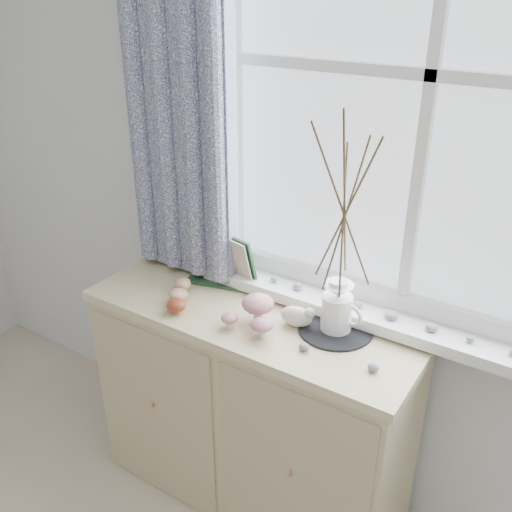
{
  "coord_description": "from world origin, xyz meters",
  "views": [
    {
      "loc": [
        0.77,
        0.36,
        1.9
      ],
      "look_at": [
        -0.1,
        1.7,
        1.1
      ],
      "focal_mm": 40.0,
      "sensor_mm": 36.0,
      "label": 1
    }
  ],
  "objects_px": {
    "toadstool_cluster": "(256,311)",
    "twig_pitcher": "(344,207)",
    "botanical_book": "(217,260)",
    "sideboard": "(251,408)"
  },
  "relations": [
    {
      "from": "toadstool_cluster",
      "to": "twig_pitcher",
      "type": "xyz_separation_m",
      "value": [
        0.23,
        0.12,
        0.37
      ]
    },
    {
      "from": "botanical_book",
      "to": "twig_pitcher",
      "type": "height_order",
      "value": "twig_pitcher"
    },
    {
      "from": "botanical_book",
      "to": "toadstool_cluster",
      "type": "xyz_separation_m",
      "value": [
        0.26,
        -0.15,
        -0.05
      ]
    },
    {
      "from": "sideboard",
      "to": "toadstool_cluster",
      "type": "bearing_deg",
      "value": -45.73
    },
    {
      "from": "toadstool_cluster",
      "to": "twig_pitcher",
      "type": "bearing_deg",
      "value": 27.14
    },
    {
      "from": "botanical_book",
      "to": "toadstool_cluster",
      "type": "relative_size",
      "value": 1.65
    },
    {
      "from": "sideboard",
      "to": "twig_pitcher",
      "type": "xyz_separation_m",
      "value": [
        0.29,
        0.06,
        0.86
      ]
    },
    {
      "from": "toadstool_cluster",
      "to": "twig_pitcher",
      "type": "height_order",
      "value": "twig_pitcher"
    },
    {
      "from": "sideboard",
      "to": "twig_pitcher",
      "type": "bearing_deg",
      "value": 11.29
    },
    {
      "from": "botanical_book",
      "to": "toadstool_cluster",
      "type": "height_order",
      "value": "botanical_book"
    }
  ]
}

